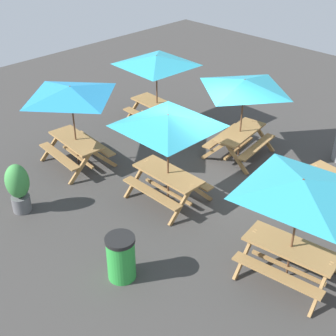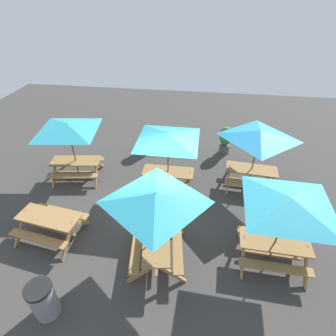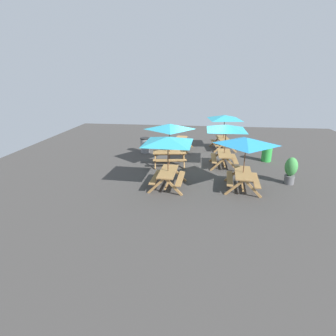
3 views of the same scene
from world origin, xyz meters
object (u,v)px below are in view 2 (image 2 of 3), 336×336
picnic_table_2 (168,141)px  picnic_table_4 (156,203)px  picnic_table_5 (68,131)px  picnic_table_1 (259,139)px  trash_bin_gray (43,300)px  trash_bin_green (148,141)px  picnic_table_0 (288,207)px  picnic_table_3 (50,221)px  potted_plant_0 (225,139)px

picnic_table_2 → picnic_table_4: bearing=-87.6°
picnic_table_5 → picnic_table_2: bearing=-11.5°
picnic_table_1 → trash_bin_gray: (-5.10, -5.41, -1.49)m
trash_bin_gray → trash_bin_green: (0.88, 7.37, 0.00)m
picnic_table_2 → picnic_table_0: bearing=-40.0°
picnic_table_0 → picnic_table_5: same height
picnic_table_1 → picnic_table_5: 6.55m
picnic_table_0 → picnic_table_2: size_ratio=1.00×
picnic_table_1 → picnic_table_5: size_ratio=0.83×
picnic_table_0 → picnic_table_3: picnic_table_0 is taller
picnic_table_1 → potted_plant_0: (-0.84, 2.23, -1.30)m
picnic_table_0 → trash_bin_green: 7.01m
picnic_table_3 → potted_plant_0: size_ratio=1.57×
picnic_table_4 → picnic_table_5: bearing=41.0°
picnic_table_2 → potted_plant_0: 3.76m
picnic_table_1 → picnic_table_3: bearing=-147.2°
picnic_table_0 → picnic_table_4: bearing=-172.0°
picnic_table_1 → potted_plant_0: 2.72m
picnic_table_0 → potted_plant_0: 5.74m
picnic_table_5 → potted_plant_0: size_ratio=2.22×
picnic_table_4 → trash_bin_green: 5.88m
picnic_table_0 → picnic_table_3: (-6.30, 0.02, -1.43)m
picnic_table_1 → potted_plant_0: bearing=115.5°
picnic_table_5 → trash_bin_green: picnic_table_5 is taller
picnic_table_2 → picnic_table_5: size_ratio=1.01×
trash_bin_green → picnic_table_1: bearing=-25.0°
picnic_table_2 → picnic_table_4: same height
trash_bin_green → potted_plant_0: 3.39m
picnic_table_2 → picnic_table_4: size_ratio=1.21×
picnic_table_0 → picnic_table_5: bearing=159.3°
trash_bin_green → picnic_table_0: bearing=-49.7°
picnic_table_2 → picnic_table_3: 4.35m
picnic_table_0 → picnic_table_4: same height
picnic_table_3 → potted_plant_0: (5.25, 5.48, 0.13)m
picnic_table_0 → trash_bin_gray: bearing=-155.5°
trash_bin_gray → potted_plant_0: bearing=60.9°
trash_bin_gray → potted_plant_0: size_ratio=0.78×
trash_bin_gray → trash_bin_green: bearing=83.2°
picnic_table_3 → potted_plant_0: bearing=54.8°
picnic_table_5 → potted_plant_0: bearing=16.3°
picnic_table_0 → picnic_table_4: 3.08m
picnic_table_0 → picnic_table_4: size_ratio=1.21×
trash_bin_green → potted_plant_0: bearing=4.6°
picnic_table_4 → picnic_table_5: (-3.68, 3.18, 0.00)m
picnic_table_1 → trash_bin_green: (-4.22, 1.97, -1.49)m
picnic_table_3 → picnic_table_2: bearing=49.2°
picnic_table_3 → picnic_table_5: (-0.44, 2.87, 1.43)m
picnic_table_5 → potted_plant_0: picnic_table_5 is taller
picnic_table_3 → picnic_table_0: bearing=8.4°
potted_plant_0 → picnic_table_0: bearing=-79.1°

